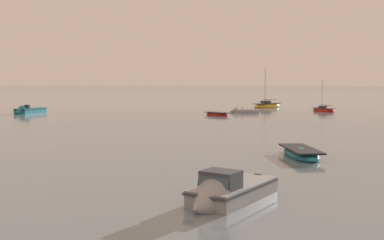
{
  "coord_description": "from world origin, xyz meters",
  "views": [
    {
      "loc": [
        5.09,
        -1.35,
        4.56
      ],
      "look_at": [
        1.12,
        45.48,
        0.66
      ],
      "focal_mm": 44.68,
      "sensor_mm": 36.0,
      "label": 1
    }
  ],
  "objects_px": {
    "motorboat_moored_0": "(224,196)",
    "rowboat_moored_6": "(217,114)",
    "rowboat_moored_4": "(301,154)",
    "sailboat_moored_2": "(324,110)",
    "sailboat_moored_0": "(267,106)",
    "motorboat_moored_1": "(27,112)",
    "motorboat_moored_2": "(242,111)",
    "rowboat_moored_5": "(28,109)"
  },
  "relations": [
    {
      "from": "motorboat_moored_0",
      "to": "rowboat_moored_6",
      "type": "xyz_separation_m",
      "value": [
        -1.7,
        44.72,
        -0.13
      ]
    },
    {
      "from": "rowboat_moored_4",
      "to": "sailboat_moored_2",
      "type": "bearing_deg",
      "value": 158.41
    },
    {
      "from": "sailboat_moored_0",
      "to": "rowboat_moored_6",
      "type": "relative_size",
      "value": 1.96
    },
    {
      "from": "motorboat_moored_1",
      "to": "motorboat_moored_2",
      "type": "distance_m",
      "value": 30.01
    },
    {
      "from": "motorboat_moored_1",
      "to": "motorboat_moored_0",
      "type": "bearing_deg",
      "value": 47.29
    },
    {
      "from": "motorboat_moored_2",
      "to": "sailboat_moored_2",
      "type": "bearing_deg",
      "value": -163.91
    },
    {
      "from": "sailboat_moored_0",
      "to": "rowboat_moored_6",
      "type": "distance_m",
      "value": 20.78
    },
    {
      "from": "motorboat_moored_2",
      "to": "rowboat_moored_6",
      "type": "bearing_deg",
      "value": 54.47
    },
    {
      "from": "motorboat_moored_0",
      "to": "sailboat_moored_2",
      "type": "height_order",
      "value": "sailboat_moored_2"
    },
    {
      "from": "motorboat_moored_1",
      "to": "rowboat_moored_6",
      "type": "relative_size",
      "value": 1.59
    },
    {
      "from": "sailboat_moored_0",
      "to": "motorboat_moored_2",
      "type": "height_order",
      "value": "sailboat_moored_0"
    },
    {
      "from": "sailboat_moored_2",
      "to": "motorboat_moored_1",
      "type": "relative_size",
      "value": 0.85
    },
    {
      "from": "sailboat_moored_2",
      "to": "motorboat_moored_1",
      "type": "xyz_separation_m",
      "value": [
        -41.95,
        -7.98,
        0.04
      ]
    },
    {
      "from": "rowboat_moored_4",
      "to": "motorboat_moored_1",
      "type": "relative_size",
      "value": 0.86
    },
    {
      "from": "sailboat_moored_0",
      "to": "motorboat_moored_2",
      "type": "relative_size",
      "value": 1.7
    },
    {
      "from": "motorboat_moored_1",
      "to": "motorboat_moored_2",
      "type": "height_order",
      "value": "motorboat_moored_1"
    },
    {
      "from": "motorboat_moored_2",
      "to": "motorboat_moored_0",
      "type": "bearing_deg",
      "value": 84.44
    },
    {
      "from": "rowboat_moored_4",
      "to": "motorboat_moored_1",
      "type": "xyz_separation_m",
      "value": [
        -32.58,
        35.23,
        0.05
      ]
    },
    {
      "from": "motorboat_moored_0",
      "to": "rowboat_moored_6",
      "type": "relative_size",
      "value": 1.45
    },
    {
      "from": "rowboat_moored_4",
      "to": "sailboat_moored_2",
      "type": "relative_size",
      "value": 1.0
    },
    {
      "from": "motorboat_moored_2",
      "to": "rowboat_moored_5",
      "type": "height_order",
      "value": "motorboat_moored_2"
    },
    {
      "from": "motorboat_moored_0",
      "to": "rowboat_moored_6",
      "type": "bearing_deg",
      "value": -148.85
    },
    {
      "from": "motorboat_moored_2",
      "to": "rowboat_moored_5",
      "type": "xyz_separation_m",
      "value": [
        -32.7,
        3.52,
        -0.05
      ]
    },
    {
      "from": "sailboat_moored_0",
      "to": "motorboat_moored_1",
      "type": "bearing_deg",
      "value": -20.97
    },
    {
      "from": "motorboat_moored_0",
      "to": "rowboat_moored_5",
      "type": "relative_size",
      "value": 1.54
    },
    {
      "from": "motorboat_moored_0",
      "to": "rowboat_moored_5",
      "type": "bearing_deg",
      "value": -120.9
    },
    {
      "from": "rowboat_moored_4",
      "to": "rowboat_moored_6",
      "type": "height_order",
      "value": "rowboat_moored_4"
    },
    {
      "from": "sailboat_moored_0",
      "to": "motorboat_moored_1",
      "type": "height_order",
      "value": "sailboat_moored_0"
    },
    {
      "from": "rowboat_moored_6",
      "to": "motorboat_moored_2",
      "type": "bearing_deg",
      "value": 100.8
    },
    {
      "from": "sailboat_moored_0",
      "to": "rowboat_moored_5",
      "type": "height_order",
      "value": "sailboat_moored_0"
    },
    {
      "from": "rowboat_moored_4",
      "to": "motorboat_moored_0",
      "type": "xyz_separation_m",
      "value": [
        -4.39,
        -11.23,
        0.09
      ]
    },
    {
      "from": "sailboat_moored_2",
      "to": "rowboat_moored_5",
      "type": "distance_m",
      "value": 44.87
    },
    {
      "from": "sailboat_moored_2",
      "to": "rowboat_moored_6",
      "type": "bearing_deg",
      "value": 91.3
    },
    {
      "from": "sailboat_moored_2",
      "to": "motorboat_moored_2",
      "type": "distance_m",
      "value": 12.92
    },
    {
      "from": "rowboat_moored_6",
      "to": "rowboat_moored_4",
      "type": "bearing_deg",
      "value": -37.08
    },
    {
      "from": "motorboat_moored_1",
      "to": "sailboat_moored_2",
      "type": "bearing_deg",
      "value": 116.81
    },
    {
      "from": "sailboat_moored_2",
      "to": "rowboat_moored_6",
      "type": "height_order",
      "value": "sailboat_moored_2"
    },
    {
      "from": "motorboat_moored_1",
      "to": "rowboat_moored_5",
      "type": "bearing_deg",
      "value": -141.71
    },
    {
      "from": "sailboat_moored_0",
      "to": "motorboat_moored_2",
      "type": "distance_m",
      "value": 14.63
    },
    {
      "from": "sailboat_moored_2",
      "to": "motorboat_moored_2",
      "type": "relative_size",
      "value": 1.18
    },
    {
      "from": "rowboat_moored_4",
      "to": "rowboat_moored_6",
      "type": "bearing_deg",
      "value": -179.04
    },
    {
      "from": "motorboat_moored_0",
      "to": "motorboat_moored_2",
      "type": "distance_m",
      "value": 50.08
    }
  ]
}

